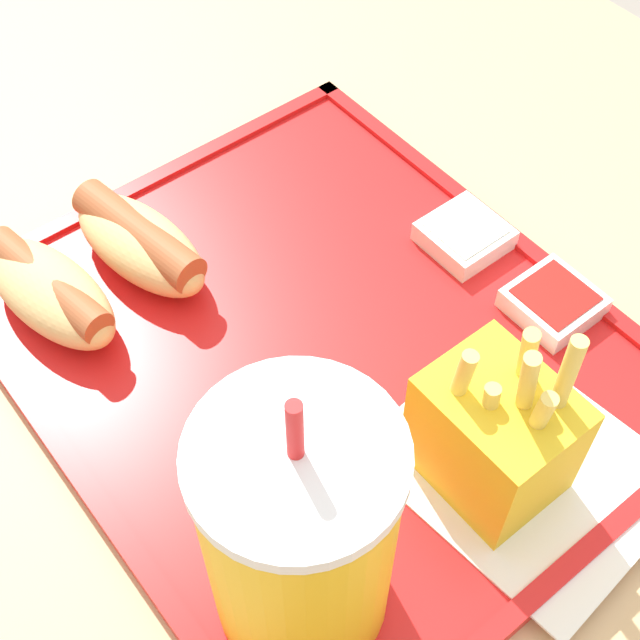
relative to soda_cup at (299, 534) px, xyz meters
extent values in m
cube|color=tan|center=(0.08, -0.15, -0.47)|extent=(1.38, 0.84, 0.76)
cube|color=red|center=(0.12, -0.11, -0.08)|extent=(0.41, 0.34, 0.01)
cube|color=red|center=(0.12, -0.27, -0.08)|extent=(0.41, 0.01, 0.00)
cube|color=red|center=(0.12, 0.06, -0.08)|extent=(0.41, 0.01, 0.00)
cube|color=red|center=(-0.08, -0.11, -0.08)|extent=(0.01, 0.34, 0.00)
cube|color=red|center=(0.32, -0.11, -0.08)|extent=(0.01, 0.34, 0.00)
cube|color=white|center=(-0.02, -0.15, -0.08)|extent=(0.17, 0.15, 0.00)
cylinder|color=gold|center=(0.00, 0.00, 0.00)|extent=(0.09, 0.09, 0.15)
cylinder|color=silver|center=(0.00, 0.00, 0.07)|extent=(0.09, 0.09, 0.01)
cylinder|color=red|center=(0.00, 0.00, 0.09)|extent=(0.01, 0.01, 0.03)
ellipsoid|color=#DBB270|center=(0.25, 0.01, -0.06)|extent=(0.12, 0.07, 0.04)
cylinder|color=#9E512D|center=(0.25, 0.01, -0.05)|extent=(0.11, 0.04, 0.02)
ellipsoid|color=#DBB270|center=(0.25, -0.06, -0.06)|extent=(0.12, 0.07, 0.04)
cylinder|color=#9E512D|center=(0.25, -0.06, -0.05)|extent=(0.11, 0.04, 0.03)
cube|color=gold|center=(-0.01, -0.13, -0.04)|extent=(0.08, 0.06, 0.08)
cylinder|color=#EACC60|center=(-0.03, -0.14, 0.01)|extent=(0.01, 0.01, 0.09)
cylinder|color=#EACC60|center=(-0.03, -0.13, -0.01)|extent=(0.02, 0.02, 0.08)
cylinder|color=#EACC60|center=(0.01, -0.11, 0.00)|extent=(0.02, 0.02, 0.07)
cylinder|color=#EACC60|center=(0.00, -0.14, 0.00)|extent=(0.01, 0.02, 0.08)
cylinder|color=#EACC60|center=(-0.02, -0.13, 0.00)|extent=(0.01, 0.02, 0.09)
cylinder|color=#EACC60|center=(-0.01, -0.12, -0.02)|extent=(0.01, 0.01, 0.06)
cube|color=silver|center=(0.13, -0.24, -0.07)|extent=(0.05, 0.05, 0.02)
cube|color=white|center=(0.13, -0.24, -0.06)|extent=(0.04, 0.04, 0.00)
cube|color=silver|center=(0.05, -0.25, -0.07)|extent=(0.05, 0.05, 0.02)
cube|color=#B21914|center=(0.05, -0.25, -0.06)|extent=(0.04, 0.04, 0.00)
camera|label=1|loc=(-0.14, 0.10, 0.39)|focal=50.00mm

